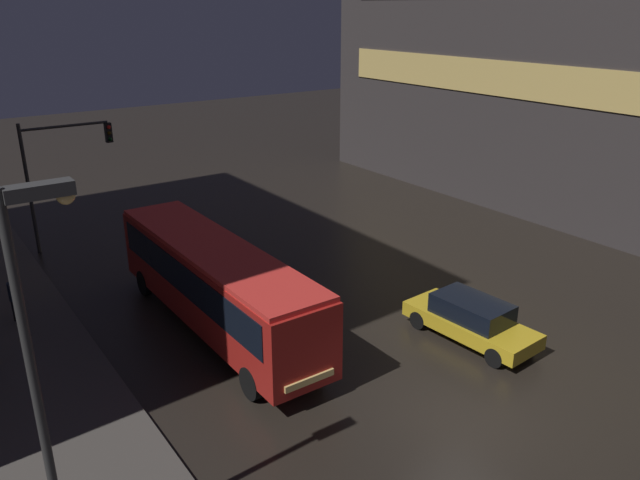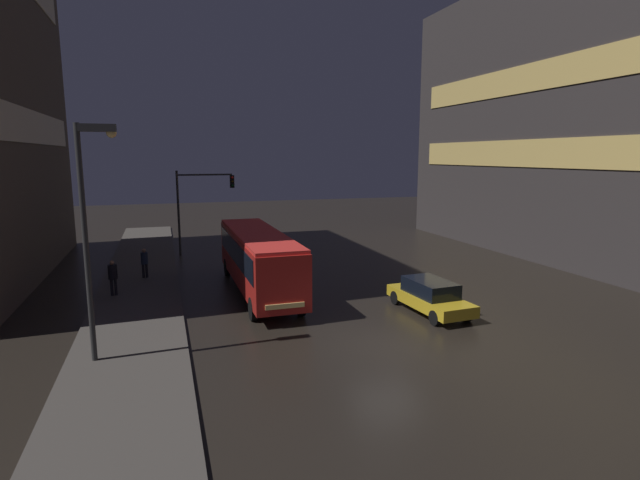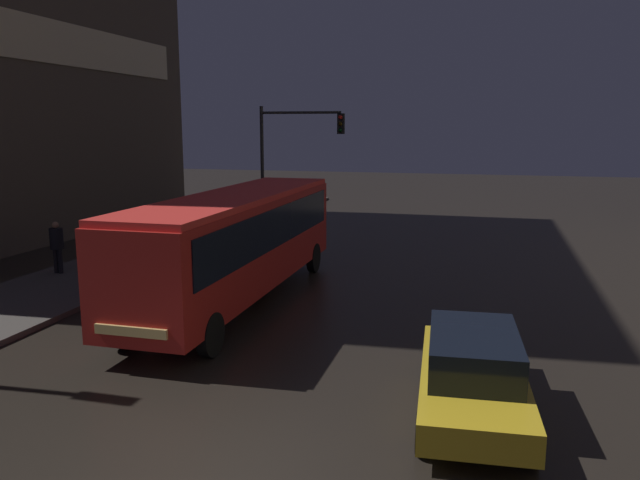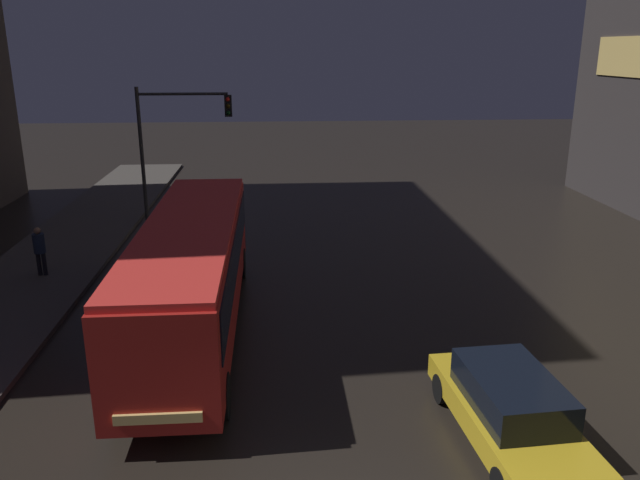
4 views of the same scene
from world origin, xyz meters
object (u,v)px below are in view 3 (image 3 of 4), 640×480
at_px(pedestrian_near, 147,230).
at_px(pedestrian_mid, 57,242).
at_px(traffic_light_main, 291,147).
at_px(bus_near, 238,236).
at_px(car_taxi, 473,372).

xyz_separation_m(pedestrian_near, pedestrian_mid, (-1.36, -3.36, 0.08)).
bearing_deg(traffic_light_main, pedestrian_near, -117.85).
distance_m(bus_near, car_taxi, 8.73).
xyz_separation_m(pedestrian_near, traffic_light_main, (3.59, 6.79, 2.94)).
relative_size(bus_near, car_taxi, 2.40).
bearing_deg(bus_near, traffic_light_main, -80.12).
bearing_deg(bus_near, pedestrian_mid, -9.59).
distance_m(pedestrian_near, pedestrian_mid, 3.62).
xyz_separation_m(pedestrian_mid, traffic_light_main, (4.95, 10.15, 2.85)).
bearing_deg(pedestrian_near, car_taxi, -62.12).
relative_size(car_taxi, traffic_light_main, 0.80).
relative_size(pedestrian_near, pedestrian_mid, 0.95).
distance_m(car_taxi, pedestrian_mid, 15.18).
bearing_deg(car_taxi, pedestrian_mid, -29.96).
distance_m(car_taxi, pedestrian_near, 15.84).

